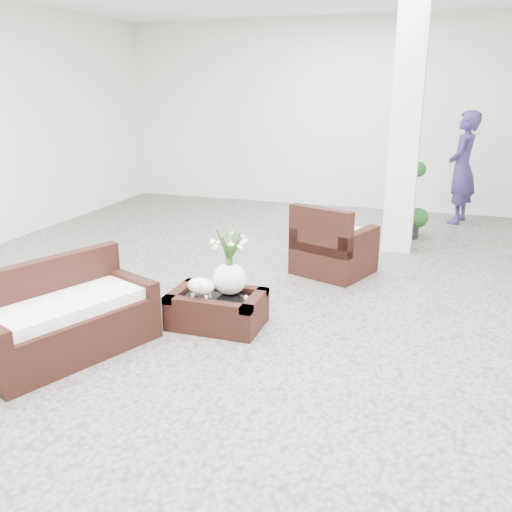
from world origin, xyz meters
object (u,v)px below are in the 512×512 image
(topiary, at_px, (409,186))
(armchair, at_px, (335,239))
(coffee_table, at_px, (217,311))
(loveseat, at_px, (66,311))

(topiary, bearing_deg, armchair, -109.97)
(coffee_table, distance_m, armchair, 2.15)
(armchair, relative_size, loveseat, 0.59)
(coffee_table, relative_size, loveseat, 0.59)
(topiary, bearing_deg, coffee_table, -110.83)
(armchair, height_order, loveseat, armchair)
(coffee_table, height_order, loveseat, loveseat)
(loveseat, xyz_separation_m, topiary, (2.56, 5.01, 0.41))
(coffee_table, xyz_separation_m, armchair, (0.79, 1.98, 0.29))
(coffee_table, xyz_separation_m, loveseat, (-1.02, -0.97, 0.25))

